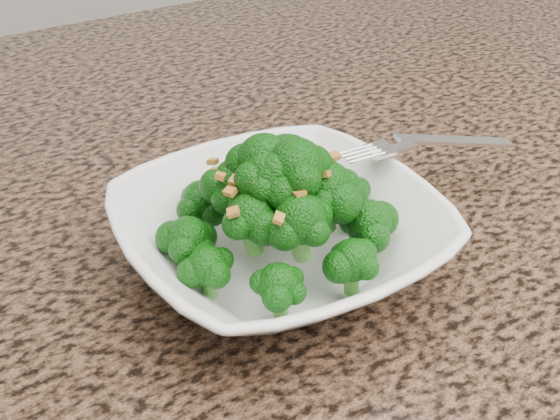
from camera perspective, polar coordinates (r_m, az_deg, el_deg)
granite_counter at (r=0.66m, az=6.32°, el=2.96°), size 1.64×1.04×0.03m
bowl at (r=0.50m, az=-0.00°, el=-2.18°), size 0.23×0.23×0.05m
broccoli_pile at (r=0.47m, az=-0.00°, el=3.89°), size 0.20×0.20×0.07m
garlic_topping at (r=0.45m, az=-0.00°, el=7.90°), size 0.12×0.12×0.01m
fork at (r=0.55m, az=10.09°, el=5.13°), size 0.18×0.07×0.01m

